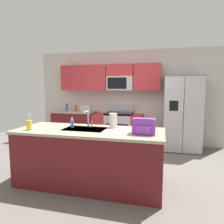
# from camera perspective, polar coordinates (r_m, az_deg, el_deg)

# --- Properties ---
(ground_plane) EXTENTS (9.00, 9.00, 0.00)m
(ground_plane) POSITION_cam_1_polar(r_m,az_deg,el_deg) (3.97, -1.69, -16.29)
(ground_plane) COLOR #66605B
(ground_plane) RESTS_ON ground
(kitchen_wall_unit) EXTENTS (5.20, 0.43, 2.60)m
(kitchen_wall_unit) POSITION_cam_1_polar(r_m,az_deg,el_deg) (5.71, 2.57, 5.96)
(kitchen_wall_unit) COLOR beige
(kitchen_wall_unit) RESTS_ON ground
(back_counter) EXTENTS (1.21, 0.63, 0.90)m
(back_counter) POSITION_cam_1_polar(r_m,az_deg,el_deg) (5.95, -10.61, -4.01)
(back_counter) COLOR maroon
(back_counter) RESTS_ON ground
(range_oven) EXTENTS (1.36, 0.61, 1.10)m
(range_oven) POSITION_cam_1_polar(r_m,az_deg,el_deg) (5.55, 1.65, -4.76)
(range_oven) COLOR #B7BABF
(range_oven) RESTS_ON ground
(refrigerator) EXTENTS (0.90, 0.76, 1.85)m
(refrigerator) POSITION_cam_1_polar(r_m,az_deg,el_deg) (5.30, 19.33, -0.41)
(refrigerator) COLOR #4C4F54
(refrigerator) RESTS_ON ground
(island_counter) EXTENTS (2.34, 0.91, 0.90)m
(island_counter) POSITION_cam_1_polar(r_m,az_deg,el_deg) (3.33, -6.40, -12.56)
(island_counter) COLOR maroon
(island_counter) RESTS_ON ground
(toaster) EXTENTS (0.28, 0.16, 0.18)m
(toaster) POSITION_cam_1_polar(r_m,az_deg,el_deg) (5.68, -7.41, 1.03)
(toaster) COLOR #B7BABF
(toaster) RESTS_ON back_counter
(pepper_mill) EXTENTS (0.05, 0.05, 0.18)m
(pepper_mill) POSITION_cam_1_polar(r_m,az_deg,el_deg) (5.85, -10.23, 1.15)
(pepper_mill) COLOR #B2332D
(pepper_mill) RESTS_ON back_counter
(bottle_blue) EXTENTS (0.06, 0.06, 0.21)m
(bottle_blue) POSITION_cam_1_polar(r_m,az_deg,el_deg) (6.04, -12.79, 1.41)
(bottle_blue) COLOR blue
(bottle_blue) RESTS_ON back_counter
(sink_faucet) EXTENTS (0.09, 0.21, 0.28)m
(sink_faucet) POSITION_cam_1_polar(r_m,az_deg,el_deg) (3.39, -6.89, -1.51)
(sink_faucet) COLOR #B7BABF
(sink_faucet) RESTS_ON island_counter
(drink_cup_yellow) EXTENTS (0.08, 0.08, 0.27)m
(drink_cup_yellow) POSITION_cam_1_polar(r_m,az_deg,el_deg) (3.40, -22.49, -3.49)
(drink_cup_yellow) COLOR yellow
(drink_cup_yellow) RESTS_ON island_counter
(soap_dispenser) EXTENTS (0.06, 0.06, 0.17)m
(soap_dispenser) POSITION_cam_1_polar(r_m,az_deg,el_deg) (3.41, -11.31, -3.24)
(soap_dispenser) COLOR #4C8CD8
(soap_dispenser) RESTS_ON island_counter
(paper_towel_roll) EXTENTS (0.12, 0.12, 0.24)m
(paper_towel_roll) POSITION_cam_1_polar(r_m,az_deg,el_deg) (3.33, 0.34, -2.45)
(paper_towel_roll) COLOR white
(paper_towel_roll) RESTS_ON island_counter
(backpack) EXTENTS (0.32, 0.22, 0.23)m
(backpack) POSITION_cam_1_polar(r_m,az_deg,el_deg) (2.90, 9.09, -3.96)
(backpack) COLOR purple
(backpack) RESTS_ON island_counter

